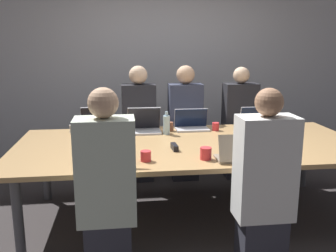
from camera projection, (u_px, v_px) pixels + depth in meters
The scene contains 21 objects.
ground_plane at pixel (189, 214), 3.71m from camera, with size 24.00×24.00×0.00m, color #383333.
curtain_wall at pixel (165, 61), 5.37m from camera, with size 12.00×0.06×2.80m.
conference_table at pixel (190, 148), 3.56m from camera, with size 3.28×1.50×0.73m.
laptop_far_center at pixel (191, 123), 4.09m from camera, with size 0.37×0.22×0.22m.
person_far_center at pixel (185, 125), 4.54m from camera, with size 0.40×0.24×1.40m.
cup_far_center at pixel (216, 127), 4.05m from camera, with size 0.08×0.08×0.09m.
bottle_far_center at pixel (166, 125), 3.87m from camera, with size 0.07×0.07×0.24m.
laptop_near_left at pixel (113, 156), 2.90m from camera, with size 0.31×0.27×0.26m.
person_near_left at pixel (107, 191), 2.56m from camera, with size 0.40×0.24×1.38m.
cup_near_left at pixel (146, 156), 3.00m from camera, with size 0.09×0.09×0.08m.
laptop_far_right at pixel (256, 122), 4.12m from camera, with size 0.33×0.24×0.24m.
person_far_right at pixel (239, 125), 4.61m from camera, with size 0.40×0.24×1.38m.
laptop_far_left at pixel (96, 125), 4.00m from camera, with size 0.31×0.26×0.26m.
cup_far_left at pixel (74, 129), 3.93m from camera, with size 0.08×0.08×0.09m.
laptop_far_midleft at pixel (144, 125), 3.98m from camera, with size 0.35×0.27×0.26m.
person_far_midleft at pixel (139, 126), 4.50m from camera, with size 0.40×0.24×1.40m.
cup_far_midleft at pixel (170, 126), 4.03m from camera, with size 0.08×0.08×0.10m.
laptop_near_midright at pixel (237, 153), 3.00m from camera, with size 0.32×0.23×0.23m.
person_near_midright at pixel (264, 189), 2.62m from camera, with size 0.40×0.24×1.37m.
cup_near_midright at pixel (206, 153), 3.05m from camera, with size 0.09×0.09×0.10m.
stapler at pixel (174, 147), 3.32m from camera, with size 0.05×0.15×0.05m.
Camera 1 is at (-0.64, -3.37, 1.67)m, focal length 40.00 mm.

